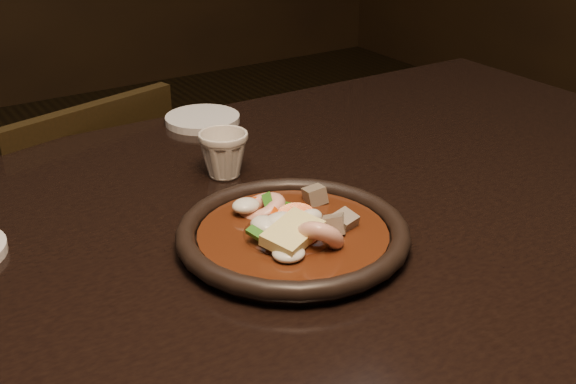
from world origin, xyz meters
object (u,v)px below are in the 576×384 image
table (275,265)px  plate (293,235)px  chair (79,259)px  tea_cup (224,153)px

table → plate: bearing=-104.6°
plate → table: bearing=75.4°
table → chair: size_ratio=2.03×
chair → tea_cup: (0.13, -0.43, 0.36)m
tea_cup → table: bearing=-92.8°
chair → tea_cup: bearing=91.1°
table → chair: bearing=101.7°
table → tea_cup: bearing=87.2°
table → chair: chair is taller
table → plate: (-0.02, -0.08, 0.09)m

